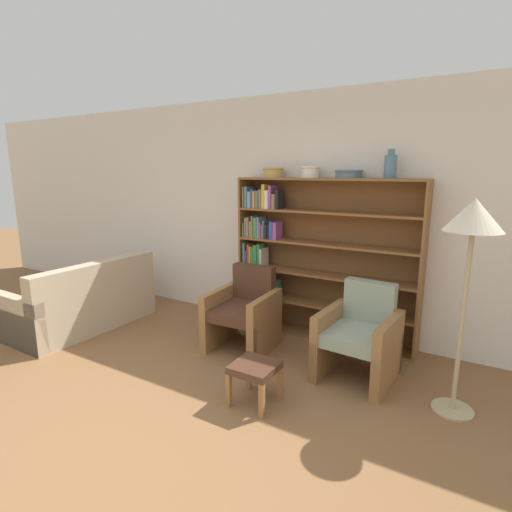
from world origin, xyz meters
The scene contains 12 objects.
ground_plane centered at (0.00, 0.00, 0.00)m, with size 24.00×24.00×0.00m, color brown.
wall_back centered at (0.00, 2.84, 1.38)m, with size 12.00×0.06×2.75m.
bookshelf centered at (0.20, 2.67, 0.91)m, with size 2.09×0.30×1.81m.
bowl_sage centered at (-0.25, 2.65, 1.87)m, with size 0.25×0.25×0.11m.
bowl_copper centered at (0.21, 2.65, 1.88)m, with size 0.21×0.21×0.12m.
bowl_cream centered at (0.64, 2.65, 1.86)m, with size 0.29×0.29×0.08m.
vase_tall centered at (1.06, 2.65, 1.93)m, with size 0.12×0.12×0.28m.
couch centered at (-2.26, 1.45, 0.29)m, with size 0.96×1.65×0.84m.
armchair_leather centered at (-0.22, 1.97, 0.39)m, with size 0.68×0.71×0.87m.
armchair_cushioned centered at (1.04, 1.97, 0.39)m, with size 0.68×0.72×0.87m.
floor_lamp centered at (1.86, 1.80, 1.47)m, with size 0.41×0.41×1.69m.
footstool centered at (0.44, 1.09, 0.28)m, with size 0.35×0.35×0.35m.
Camera 1 is at (1.97, -1.47, 1.88)m, focal length 28.00 mm.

